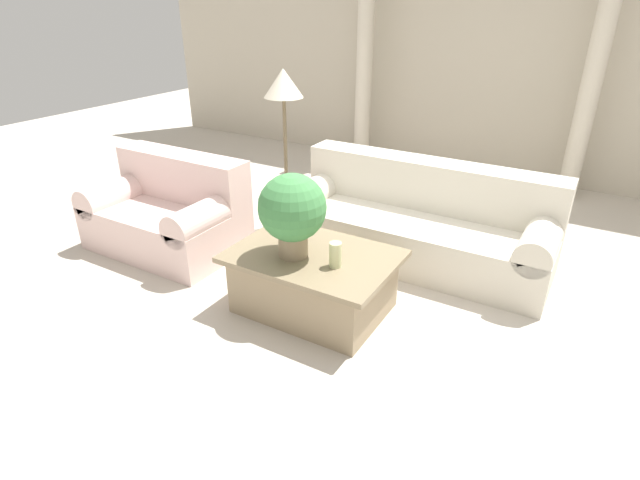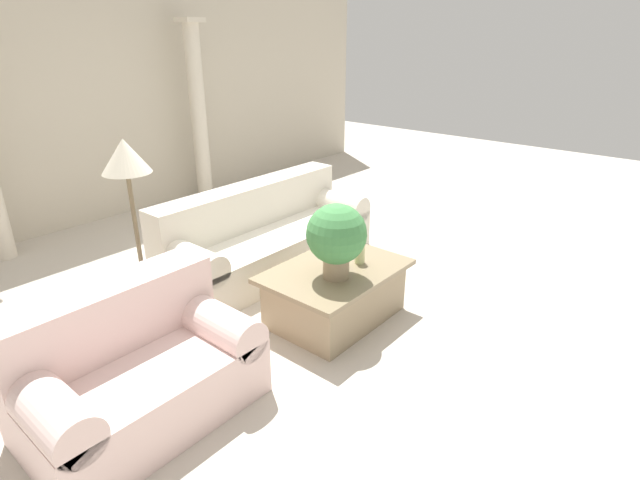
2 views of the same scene
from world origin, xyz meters
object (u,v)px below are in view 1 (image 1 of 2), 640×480
object	(u,v)px
loveseat	(169,212)
potted_plant	(292,210)
coffee_table	(314,281)
floor_lamp	(284,93)
sofa_long	(418,222)

from	to	relation	value
loveseat	potted_plant	size ratio (longest dim) A/B	2.28
potted_plant	loveseat	bearing A→B (deg)	168.33
loveseat	potted_plant	xyz separation A→B (m)	(1.59, -0.33, 0.47)
coffee_table	potted_plant	xyz separation A→B (m)	(-0.11, -0.09, 0.58)
loveseat	floor_lamp	distance (m)	1.52
potted_plant	floor_lamp	size ratio (longest dim) A/B	0.39
sofa_long	floor_lamp	xyz separation A→B (m)	(-1.39, -0.01, 0.99)
sofa_long	potted_plant	world-z (taller)	potted_plant
loveseat	coffee_table	world-z (taller)	loveseat
potted_plant	floor_lamp	world-z (taller)	floor_lamp
loveseat	potted_plant	distance (m)	1.69
loveseat	floor_lamp	xyz separation A→B (m)	(0.66, 0.96, 0.98)
loveseat	sofa_long	bearing A→B (deg)	25.11
sofa_long	loveseat	bearing A→B (deg)	-154.89
sofa_long	potted_plant	size ratio (longest dim) A/B	3.81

